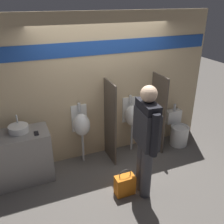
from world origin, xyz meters
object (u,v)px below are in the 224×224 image
(toilet, at_px, (178,131))
(shopping_bag, at_px, (125,185))
(urinal_far, at_px, (132,115))
(cell_phone, at_px, (36,133))
(person_in_vest, at_px, (146,135))
(sink_basin, at_px, (19,129))
(urinal_near_counter, at_px, (82,125))

(toilet, bearing_deg, shopping_bag, -150.30)
(urinal_far, bearing_deg, toilet, -8.69)
(shopping_bag, bearing_deg, cell_phone, 142.81)
(person_in_vest, bearing_deg, sink_basin, 61.90)
(sink_basin, relative_size, person_in_vest, 0.18)
(urinal_near_counter, height_order, toilet, urinal_near_counter)
(person_in_vest, distance_m, shopping_bag, 0.93)
(sink_basin, height_order, person_in_vest, person_in_vest)
(cell_phone, relative_size, shopping_bag, 0.30)
(shopping_bag, bearing_deg, toilet, 29.70)
(sink_basin, distance_m, urinal_far, 2.11)
(sink_basin, relative_size, cell_phone, 2.29)
(sink_basin, xyz_separation_m, cell_phone, (0.25, -0.17, -0.05))
(cell_phone, relative_size, person_in_vest, 0.08)
(cell_phone, height_order, toilet, cell_phone)
(sink_basin, xyz_separation_m, toilet, (3.13, -0.09, -0.66))
(sink_basin, xyz_separation_m, shopping_bag, (1.43, -1.06, -0.78))
(cell_phone, relative_size, toilet, 0.17)
(cell_phone, xyz_separation_m, urinal_far, (1.85, 0.24, -0.12))
(sink_basin, distance_m, urinal_near_counter, 1.09)
(urinal_far, relative_size, person_in_vest, 0.64)
(cell_phone, bearing_deg, urinal_near_counter, 16.34)
(sink_basin, relative_size, urinal_near_counter, 0.28)
(toilet, relative_size, shopping_bag, 1.76)
(toilet, distance_m, shopping_bag, 1.97)
(sink_basin, height_order, urinal_far, urinal_far)
(sink_basin, xyz_separation_m, person_in_vest, (1.72, -1.13, 0.10))
(urinal_far, xyz_separation_m, person_in_vest, (-0.38, -1.20, 0.28))
(sink_basin, distance_m, toilet, 3.20)
(urinal_far, bearing_deg, shopping_bag, -120.83)
(urinal_near_counter, bearing_deg, cell_phone, -163.66)
(urinal_far, distance_m, person_in_vest, 1.29)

